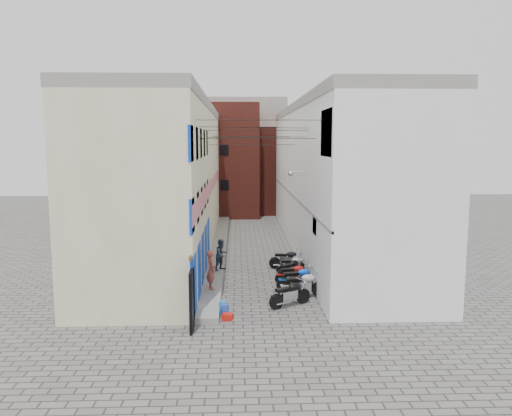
{
  "coord_description": "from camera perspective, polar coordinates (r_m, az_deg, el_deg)",
  "views": [
    {
      "loc": [
        -0.87,
        -17.57,
        6.66
      ],
      "look_at": [
        0.14,
        9.96,
        3.0
      ],
      "focal_mm": 35.0,
      "sensor_mm": 36.0,
      "label": 1
    }
  ],
  "objects": [
    {
      "name": "plinth",
      "position": [
        31.29,
        -4.22,
        -4.51
      ],
      "size": [
        0.9,
        26.0,
        0.25
      ],
      "primitive_type": "cube",
      "color": "gray",
      "rests_on": "ground"
    },
    {
      "name": "motorcycle_g",
      "position": [
        26.5,
        3.61,
        -5.75
      ],
      "size": [
        1.98,
        0.7,
        1.13
      ],
      "primitive_type": null,
      "rotation": [
        0.0,
        0.0,
        -1.61
      ],
      "color": "black",
      "rests_on": "ground"
    },
    {
      "name": "building_far_brick_right",
      "position": [
        47.8,
        2.56,
        4.37
      ],
      "size": [
        5.0,
        6.0,
        8.0
      ],
      "primitive_type": "cube",
      "color": "maroon",
      "rests_on": "ground"
    },
    {
      "name": "motorcycle_c",
      "position": [
        22.68,
        4.98,
        -7.92
      ],
      "size": [
        2.21,
        1.08,
        1.23
      ],
      "primitive_type": null,
      "rotation": [
        0.0,
        0.0,
        -1.37
      ],
      "color": "#0C41B6",
      "rests_on": "ground"
    },
    {
      "name": "building_left",
      "position": [
        30.87,
        -9.76,
        3.44
      ],
      "size": [
        5.1,
        27.0,
        9.0
      ],
      "color": "beige",
      "rests_on": "ground"
    },
    {
      "name": "water_jug_far",
      "position": [
        19.94,
        -3.82,
        -11.24
      ],
      "size": [
        0.34,
        0.34,
        0.47
      ],
      "primitive_type": "cylinder",
      "rotation": [
        0.0,
        0.0,
        0.13
      ],
      "color": "#2A86D5",
      "rests_on": "ground"
    },
    {
      "name": "motorcycle_d",
      "position": [
        23.7,
        4.41,
        -7.42
      ],
      "size": [
        1.93,
        0.86,
        1.08
      ],
      "primitive_type": null,
      "rotation": [
        0.0,
        0.0,
        -1.42
      ],
      "color": "#98110A",
      "rests_on": "ground"
    },
    {
      "name": "ground",
      "position": [
        18.81,
        0.71,
        -13.16
      ],
      "size": [
        90.0,
        90.0,
        0.0
      ],
      "primitive_type": "plane",
      "color": "#575552",
      "rests_on": "ground"
    },
    {
      "name": "building_far_concrete",
      "position": [
        51.59,
        -1.14,
        6.27
      ],
      "size": [
        8.0,
        5.0,
        11.0
      ],
      "primitive_type": "cube",
      "color": "gray",
      "rests_on": "ground"
    },
    {
      "name": "motorcycle_b",
      "position": [
        21.68,
        5.39,
        -8.61
      ],
      "size": [
        2.27,
        1.07,
        1.26
      ],
      "primitive_type": null,
      "rotation": [
        0.0,
        0.0,
        -1.39
      ],
      "color": "#B3B3B8",
      "rests_on": "ground"
    },
    {
      "name": "far_shopfront",
      "position": [
        43.13,
        -0.92,
        0.29
      ],
      "size": [
        2.0,
        0.3,
        2.4
      ],
      "primitive_type": "cube",
      "color": "black",
      "rests_on": "ground"
    },
    {
      "name": "motorcycle_f",
      "position": [
        25.51,
        4.23,
        -6.41
      ],
      "size": [
        1.82,
        0.82,
        1.01
      ],
      "primitive_type": null,
      "rotation": [
        0.0,
        0.0,
        -1.41
      ],
      "color": "#99989D",
      "rests_on": "ground"
    },
    {
      "name": "water_jug_near",
      "position": [
        19.54,
        -3.58,
        -11.61
      ],
      "size": [
        0.38,
        0.38,
        0.49
      ],
      "primitive_type": "cylinder",
      "rotation": [
        0.0,
        0.0,
        0.26
      ],
      "color": "blue",
      "rests_on": "ground"
    },
    {
      "name": "person_b",
      "position": [
        25.22,
        -3.95,
        -5.33
      ],
      "size": [
        0.96,
        0.97,
        1.58
      ],
      "primitive_type": "imported",
      "rotation": [
        0.0,
        0.0,
        0.8
      ],
      "color": "#323D4C",
      "rests_on": "plinth"
    },
    {
      "name": "overhead_wires",
      "position": [
        25.24,
        -0.12,
        8.62
      ],
      "size": [
        5.8,
        13.02,
        1.32
      ],
      "color": "black",
      "rests_on": "ground"
    },
    {
      "name": "motorcycle_e",
      "position": [
        24.51,
        4.05,
        -6.86
      ],
      "size": [
        1.85,
        1.76,
        1.12
      ],
      "primitive_type": null,
      "rotation": [
        0.0,
        0.0,
        -0.83
      ],
      "color": "black",
      "rests_on": "ground"
    },
    {
      "name": "red_crate",
      "position": [
        19.23,
        -3.27,
        -12.32
      ],
      "size": [
        0.46,
        0.39,
        0.25
      ],
      "primitive_type": "cube",
      "rotation": [
        0.0,
        0.0,
        -0.26
      ],
      "color": "red",
      "rests_on": "ground"
    },
    {
      "name": "building_right",
      "position": [
        31.2,
        8.77,
        3.52
      ],
      "size": [
        5.94,
        26.0,
        9.0
      ],
      "color": "white",
      "rests_on": "ground"
    },
    {
      "name": "building_far_brick_left",
      "position": [
        45.62,
        -3.53,
        5.46
      ],
      "size": [
        6.0,
        6.0,
        10.0
      ],
      "primitive_type": "cube",
      "color": "maroon",
      "rests_on": "ground"
    },
    {
      "name": "person_a",
      "position": [
        22.05,
        -5.16,
        -7.05
      ],
      "size": [
        0.58,
        0.72,
        1.71
      ],
      "primitive_type": "imported",
      "rotation": [
        0.0,
        0.0,
        1.88
      ],
      "color": "#9D4A39",
      "rests_on": "plinth"
    },
    {
      "name": "motorcycle_a",
      "position": [
        20.61,
        3.92,
        -9.61
      ],
      "size": [
        2.03,
        1.56,
        1.15
      ],
      "primitive_type": null,
      "rotation": [
        0.0,
        0.0,
        -1.04
      ],
      "color": "black",
      "rests_on": "ground"
    }
  ]
}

